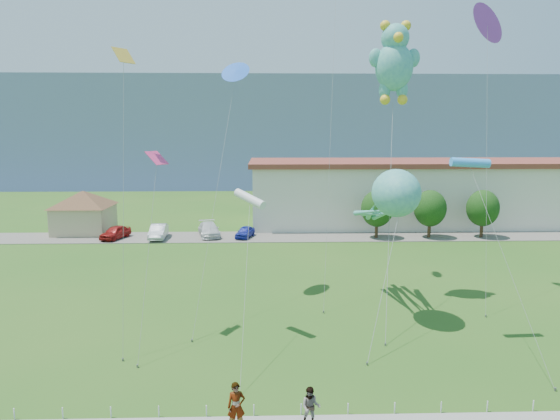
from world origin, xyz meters
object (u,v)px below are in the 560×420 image
object	(u,v)px
parked_car_silver	(158,232)
teddy_bear_kite	(394,61)
pedestrian_right	(311,407)
parked_car_red	(115,232)
parked_car_white	(209,229)
octopus_kite	(392,201)
parked_car_blue	(245,232)
pavilion	(84,208)
warehouse	(480,191)
pedestrian_left	(236,406)

from	to	relation	value
parked_car_silver	teddy_bear_kite	size ratio (longest dim) A/B	0.24
pedestrian_right	parked_car_red	bearing A→B (deg)	127.69
parked_car_white	octopus_kite	distance (m)	29.87
teddy_bear_kite	parked_car_blue	bearing A→B (deg)	119.18
pavilion	warehouse	xyz separation A→B (m)	(50.00, 6.00, 1.10)
parked_car_silver	pedestrian_left	bearing A→B (deg)	-76.81
parked_car_white	teddy_bear_kite	world-z (taller)	teddy_bear_kite
pedestrian_left	pedestrian_right	xyz separation A→B (m)	(2.99, 0.13, -0.15)
warehouse	parked_car_white	world-z (taller)	warehouse
parked_car_red	pavilion	bearing A→B (deg)	160.24
pedestrian_left	octopus_kite	bearing A→B (deg)	46.17
parked_car_red	warehouse	bearing A→B (deg)	30.50
pedestrian_left	parked_car_silver	bearing A→B (deg)	98.63
pedestrian_left	parked_car_red	distance (m)	39.90
parked_car_white	octopus_kite	xyz separation A→B (m)	(14.53, -25.21, 6.74)
parked_car_blue	octopus_kite	distance (m)	27.34
warehouse	teddy_bear_kite	world-z (taller)	teddy_bear_kite
parked_car_white	octopus_kite	size ratio (longest dim) A/B	0.43
parked_car_silver	parked_car_blue	size ratio (longest dim) A/B	1.29
parked_car_white	parked_car_red	bearing A→B (deg)	173.76
warehouse	teddy_bear_kite	size ratio (longest dim) A/B	3.14
pavilion	warehouse	bearing A→B (deg)	6.84
pedestrian_right	parked_car_white	xyz separation A→B (m)	(-8.32, 37.74, -0.10)
teddy_bear_kite	octopus_kite	bearing A→B (deg)	-102.46
pavilion	parked_car_white	world-z (taller)	pavilion
pavilion	parked_car_white	distance (m)	15.37
warehouse	octopus_kite	bearing A→B (deg)	-121.25
parked_car_blue	teddy_bear_kite	bearing A→B (deg)	-44.87
pavilion	parked_car_white	bearing A→B (deg)	-9.57
pedestrian_left	teddy_bear_kite	distance (m)	25.11
parked_car_silver	teddy_bear_kite	bearing A→B (deg)	-46.78
pedestrian_right	parked_car_red	distance (m)	41.05
pedestrian_left	teddy_bear_kite	xyz separation A→B (m)	(10.11, 16.82, 15.66)
pedestrian_left	pedestrian_right	world-z (taller)	pedestrian_left
warehouse	teddy_bear_kite	xyz separation A→B (m)	(-19.56, -29.58, 12.61)
pavilion	octopus_kite	bearing A→B (deg)	-43.22
pedestrian_right	parked_car_blue	size ratio (longest dim) A/B	0.45
pavilion	octopus_kite	world-z (taller)	octopus_kite
parked_car_silver	parked_car_white	distance (m)	5.64
parked_car_red	teddy_bear_kite	bearing A→B (deg)	-19.26
pedestrian_left	pedestrian_right	distance (m)	2.99
parked_car_silver	parked_car_white	size ratio (longest dim) A/B	0.89
pedestrian_right	teddy_bear_kite	distance (m)	24.07
warehouse	pedestrian_left	size ratio (longest dim) A/B	31.13
pedestrian_left	parked_car_blue	size ratio (longest dim) A/B	0.53
pedestrian_right	parked_car_silver	distance (m)	39.12
parked_car_blue	teddy_bear_kite	xyz separation A→B (m)	(11.28, -20.20, 16.05)
parked_car_white	octopus_kite	world-z (taller)	octopus_kite
pedestrian_right	teddy_bear_kite	xyz separation A→B (m)	(7.13, 16.69, 15.81)
pavilion	pedestrian_left	size ratio (longest dim) A/B	4.69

